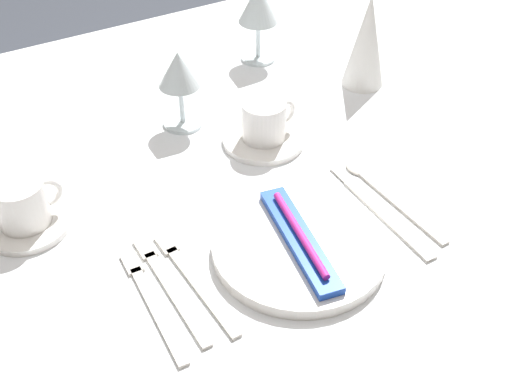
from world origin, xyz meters
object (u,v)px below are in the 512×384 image
(dinner_plate, at_px, (299,247))
(dinner_knife, at_px, (382,212))
(fork_inner, at_px, (168,284))
(fork_outer, at_px, (192,278))
(coffee_cup_right, at_px, (22,203))
(wine_glass_left, at_px, (258,7))
(wine_glass_centre, at_px, (179,74))
(fork_salad, at_px, (151,300))
(napkin_folded, at_px, (367,40))
(toothbrush_package, at_px, (300,239))
(coffee_cup_left, at_px, (265,120))
(spoon_soup, at_px, (382,190))

(dinner_plate, relative_size, dinner_knife, 1.03)
(fork_inner, bearing_deg, fork_outer, -9.65)
(fork_outer, bearing_deg, dinner_knife, -3.89)
(coffee_cup_right, xyz_separation_m, wine_glass_left, (0.53, 0.26, 0.07))
(dinner_knife, distance_m, coffee_cup_right, 0.51)
(dinner_knife, height_order, wine_glass_centre, wine_glass_centre)
(fork_outer, distance_m, wine_glass_centre, 0.38)
(fork_outer, height_order, coffee_cup_right, coffee_cup_right)
(fork_outer, height_order, fork_salad, same)
(dinner_plate, bearing_deg, napkin_folded, 42.90)
(toothbrush_package, height_order, coffee_cup_left, coffee_cup_left)
(fork_outer, bearing_deg, napkin_folded, 30.64)
(wine_glass_centre, distance_m, napkin_folded, 0.35)
(wine_glass_left, bearing_deg, coffee_cup_left, -117.52)
(coffee_cup_right, bearing_deg, fork_inner, -57.95)
(fork_inner, bearing_deg, dinner_knife, -4.46)
(toothbrush_package, relative_size, wine_glass_left, 1.37)
(dinner_knife, height_order, spoon_soup, spoon_soup)
(dinner_plate, distance_m, fork_salad, 0.21)
(fork_outer, bearing_deg, spoon_soup, 3.37)
(fork_outer, xyz_separation_m, coffee_cup_left, (0.24, 0.22, 0.04))
(dinner_knife, relative_size, wine_glass_centre, 1.68)
(coffee_cup_right, relative_size, wine_glass_left, 0.62)
(toothbrush_package, relative_size, coffee_cup_left, 2.21)
(fork_inner, height_order, fork_salad, same)
(wine_glass_left, bearing_deg, coffee_cup_right, -153.67)
(spoon_soup, bearing_deg, coffee_cup_right, 158.80)
(dinner_plate, relative_size, wine_glass_centre, 1.73)
(dinner_plate, xyz_separation_m, fork_inner, (-0.18, 0.03, -0.01))
(spoon_soup, height_order, coffee_cup_right, coffee_cup_right)
(wine_glass_centre, bearing_deg, fork_salad, -120.70)
(toothbrush_package, distance_m, coffee_cup_right, 0.39)
(fork_outer, height_order, wine_glass_left, wine_glass_left)
(coffee_cup_left, bearing_deg, dinner_plate, -109.82)
(coffee_cup_left, distance_m, wine_glass_left, 0.29)
(coffee_cup_right, bearing_deg, dinner_knife, -26.63)
(fork_outer, bearing_deg, coffee_cup_left, 42.77)
(napkin_folded, bearing_deg, wine_glass_left, 124.95)
(coffee_cup_left, bearing_deg, wine_glass_left, 62.48)
(wine_glass_centre, bearing_deg, fork_outer, -112.92)
(dinner_plate, distance_m, fork_inner, 0.18)
(dinner_knife, distance_m, wine_glass_centre, 0.40)
(fork_outer, relative_size, wine_glass_centre, 1.51)
(wine_glass_left, bearing_deg, fork_salad, -132.00)
(toothbrush_package, relative_size, fork_outer, 1.01)
(fork_salad, bearing_deg, dinner_knife, -1.92)
(wine_glass_centre, bearing_deg, coffee_cup_left, -49.64)
(dinner_plate, relative_size, coffee_cup_right, 2.49)
(spoon_soup, height_order, napkin_folded, napkin_folded)
(fork_inner, bearing_deg, dinner_plate, -10.26)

